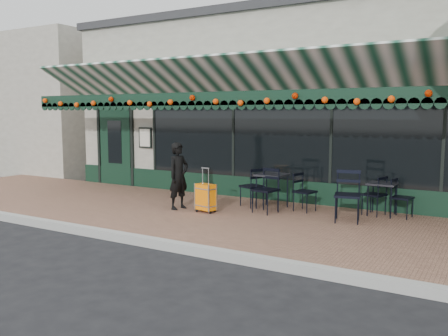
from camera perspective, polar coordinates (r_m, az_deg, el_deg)
The scene contains 15 objects.
ground at distance 7.79m, azimuth -6.84°, elevation -9.52°, with size 80.00×80.00×0.00m, color black.
sidewalk at distance 9.39m, azimuth 0.59°, elevation -6.20°, with size 18.00×4.00×0.15m, color brown.
curb at distance 7.71m, azimuth -7.21°, elevation -9.12°, with size 18.00×0.16×0.15m, color #9E9E99.
restaurant_building at distance 14.51m, azimuth 12.21°, elevation 6.94°, with size 12.00×9.60×4.50m.
neighbor_building_left at distance 22.41m, azimuth -21.32°, elevation 6.82°, with size 12.00×8.00×4.80m, color #B4AF9E.
woman at distance 9.96m, azimuth -5.48°, elevation -0.95°, with size 0.51×0.34×1.40m, color black.
suitcase at distance 9.64m, azimuth -2.23°, elevation -3.57°, with size 0.44×0.30×0.91m.
cafe_table_a at distance 9.81m, azimuth 18.49°, elevation -2.08°, with size 0.53×0.53×0.65m.
cafe_table_b at distance 10.05m, azimuth 5.82°, elevation -1.12°, with size 0.60×0.60×0.73m.
chair_a_left at distance 9.82m, azimuth 17.61°, elevation -3.13°, with size 0.40×0.40×0.80m, color black, non-canonical shape.
chair_a_right at distance 9.75m, azimuth 20.64°, elevation -3.42°, with size 0.38×0.38×0.76m, color black, non-canonical shape.
chair_a_front at distance 9.06m, azimuth 14.64°, elevation -3.28°, with size 0.49×0.49×0.97m, color black, non-canonical shape.
chair_b_left at distance 10.24m, azimuth 3.37°, elevation -2.26°, with size 0.43×0.43×0.86m, color black, non-canonical shape.
chair_b_right at distance 9.86m, azimuth 9.70°, elevation -2.88°, with size 0.40×0.40×0.80m, color black, non-canonical shape.
chair_b_front at distance 9.60m, azimuth 5.01°, elevation -2.71°, with size 0.46×0.46×0.91m, color black, non-canonical shape.
Camera 1 is at (4.54, -5.95, 2.17)m, focal length 38.00 mm.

